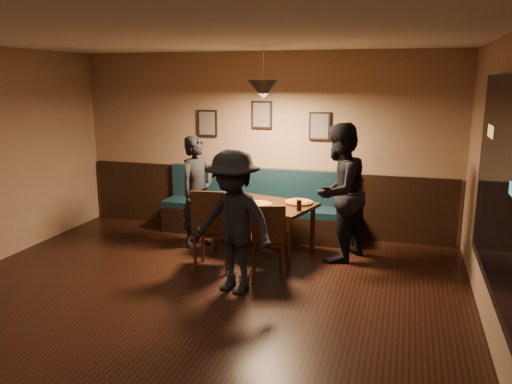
# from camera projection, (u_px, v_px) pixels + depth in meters

# --- Properties ---
(floor) EXTENTS (7.00, 7.00, 0.00)m
(floor) POSITION_uv_depth(u_px,v_px,m) (164.00, 329.00, 4.97)
(floor) COLOR black
(floor) RESTS_ON ground
(ceiling) EXTENTS (7.00, 7.00, 0.00)m
(ceiling) POSITION_uv_depth(u_px,v_px,m) (151.00, 30.00, 4.36)
(ceiling) COLOR silver
(ceiling) RESTS_ON ground
(wall_back) EXTENTS (6.00, 0.00, 6.00)m
(wall_back) POSITION_uv_depth(u_px,v_px,m) (262.00, 144.00, 7.94)
(wall_back) COLOR #8C704F
(wall_back) RESTS_ON ground
(wainscot) EXTENTS (5.88, 0.06, 1.00)m
(wainscot) POSITION_uv_depth(u_px,v_px,m) (262.00, 200.00, 8.11)
(wainscot) COLOR black
(wainscot) RESTS_ON ground
(booth_bench) EXTENTS (3.00, 0.60, 1.00)m
(booth_bench) POSITION_uv_depth(u_px,v_px,m) (257.00, 204.00, 7.86)
(booth_bench) COLOR #0F232D
(booth_bench) RESTS_ON ground
(window_frame) EXTENTS (0.06, 2.56, 1.86)m
(window_frame) POSITION_uv_depth(u_px,v_px,m) (502.00, 187.00, 4.29)
(window_frame) COLOR black
(window_frame) RESTS_ON wall_right
(window_glass) EXTENTS (0.00, 2.40, 2.40)m
(window_glass) POSITION_uv_depth(u_px,v_px,m) (498.00, 187.00, 4.30)
(window_glass) COLOR black
(window_glass) RESTS_ON wall_right
(picture_left) EXTENTS (0.32, 0.04, 0.42)m
(picture_left) POSITION_uv_depth(u_px,v_px,m) (207.00, 123.00, 8.10)
(picture_left) COLOR black
(picture_left) RESTS_ON wall_back
(picture_center) EXTENTS (0.32, 0.04, 0.42)m
(picture_center) POSITION_uv_depth(u_px,v_px,m) (262.00, 115.00, 7.81)
(picture_center) COLOR black
(picture_center) RESTS_ON wall_back
(picture_right) EXTENTS (0.32, 0.04, 0.42)m
(picture_right) POSITION_uv_depth(u_px,v_px,m) (320.00, 126.00, 7.60)
(picture_right) COLOR black
(picture_right) RESTS_ON wall_back
(pendant_lamp) EXTENTS (0.44, 0.44, 0.25)m
(pendant_lamp) POSITION_uv_depth(u_px,v_px,m) (264.00, 90.00, 6.67)
(pendant_lamp) COLOR black
(pendant_lamp) RESTS_ON ceiling
(dining_table) EXTENTS (1.52, 1.18, 0.72)m
(dining_table) POSITION_uv_depth(u_px,v_px,m) (263.00, 228.00, 7.08)
(dining_table) COLOR black
(dining_table) RESTS_ON floor
(chair_near_left) EXTENTS (0.54, 0.54, 1.06)m
(chair_near_left) POSITION_uv_depth(u_px,v_px,m) (214.00, 228.00, 6.48)
(chair_near_left) COLOR black
(chair_near_left) RESTS_ON floor
(chair_near_right) EXTENTS (0.51, 0.51, 0.92)m
(chair_near_right) POSITION_uv_depth(u_px,v_px,m) (268.00, 238.00, 6.30)
(chair_near_right) COLOR black
(chair_near_right) RESTS_ON floor
(diner_left) EXTENTS (0.58, 0.69, 1.61)m
(diner_left) POSITION_uv_depth(u_px,v_px,m) (197.00, 192.00, 7.30)
(diner_left) COLOR black
(diner_left) RESTS_ON floor
(diner_right) EXTENTS (0.99, 1.10, 1.84)m
(diner_right) POSITION_uv_depth(u_px,v_px,m) (339.00, 193.00, 6.73)
(diner_right) COLOR black
(diner_right) RESTS_ON floor
(diner_front) EXTENTS (1.20, 0.91, 1.64)m
(diner_front) POSITION_uv_depth(u_px,v_px,m) (233.00, 222.00, 5.70)
(diner_front) COLOR black
(diner_front) RESTS_ON floor
(pizza_a) EXTENTS (0.43, 0.43, 0.04)m
(pizza_a) POSITION_uv_depth(u_px,v_px,m) (240.00, 197.00, 7.27)
(pizza_a) COLOR orange
(pizza_a) RESTS_ON dining_table
(pizza_b) EXTENTS (0.48, 0.48, 0.04)m
(pizza_b) POSITION_uv_depth(u_px,v_px,m) (258.00, 204.00, 6.85)
(pizza_b) COLOR #C57025
(pizza_b) RESTS_ON dining_table
(pizza_c) EXTENTS (0.43, 0.43, 0.04)m
(pizza_c) POSITION_uv_depth(u_px,v_px,m) (299.00, 202.00, 6.97)
(pizza_c) COLOR #C17224
(pizza_c) RESTS_ON dining_table
(soda_glass) EXTENTS (0.07, 0.07, 0.14)m
(soda_glass) POSITION_uv_depth(u_px,v_px,m) (299.00, 205.00, 6.60)
(soda_glass) COLOR black
(soda_glass) RESTS_ON dining_table
(tabasco_bottle) EXTENTS (0.03, 0.03, 0.11)m
(tabasco_bottle) POSITION_uv_depth(u_px,v_px,m) (299.00, 202.00, 6.82)
(tabasco_bottle) COLOR #9E2105
(tabasco_bottle) RESTS_ON dining_table
(napkin_a) EXTENTS (0.21, 0.21, 0.01)m
(napkin_a) POSITION_uv_depth(u_px,v_px,m) (232.00, 197.00, 7.37)
(napkin_a) COLOR #1E7229
(napkin_a) RESTS_ON dining_table
(napkin_b) EXTENTS (0.18, 0.18, 0.01)m
(napkin_b) POSITION_uv_depth(u_px,v_px,m) (216.00, 204.00, 6.93)
(napkin_b) COLOR #1D6F38
(napkin_b) RESTS_ON dining_table
(cutlery_set) EXTENTS (0.17, 0.08, 0.00)m
(cutlery_set) POSITION_uv_depth(u_px,v_px,m) (254.00, 210.00, 6.64)
(cutlery_set) COLOR silver
(cutlery_set) RESTS_ON dining_table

